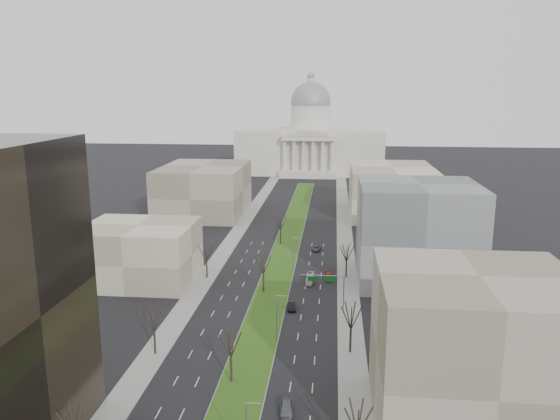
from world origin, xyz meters
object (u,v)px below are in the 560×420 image
Objects in this scene: car_grey_far at (317,248)px; box_van at (310,279)px; car_black at (291,306)px; car_red at (329,276)px; car_grey_near at (287,408)px.

box_van is at bearing -85.97° from car_grey_far.
box_van is (-0.69, -26.96, 0.29)m from car_grey_far.
car_black is 0.85× the size of car_red.
car_grey_near reaches higher than car_black.
car_grey_near is at bearing -87.88° from box_van.
car_grey_near is at bearing -94.40° from car_red.
box_van is at bearing 72.18° from car_black.
car_grey_near is 1.03× the size of car_black.
box_van is (3.23, 16.94, 0.17)m from car_black.
car_red reaches higher than car_grey_far.
car_red is at bearing 61.37° from car_black.
box_van reaches higher than car_grey_far.
car_grey_far is 26.97m from box_van.
car_grey_far is at bearing 91.59° from box_van.
car_grey_far is at bearing 83.90° from car_grey_near.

